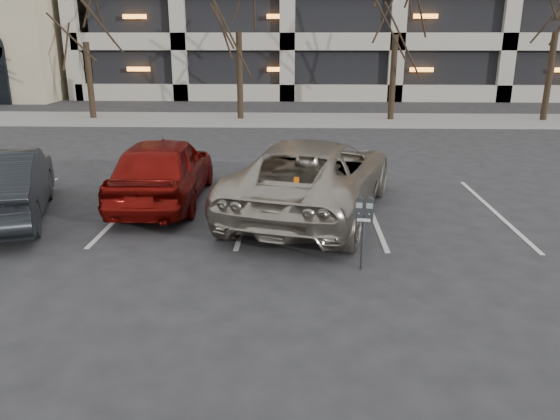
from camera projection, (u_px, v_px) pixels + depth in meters
ground at (311, 246)px, 10.31m from camera, size 140.00×140.00×0.00m
sidewalk at (304, 120)px, 25.53m from camera, size 80.00×4.00×0.12m
stall_lines at (248, 209)px, 12.55m from camera, size 16.90×5.20×0.00m
parking_meter at (364, 216)px, 9.02m from camera, size 0.33×0.17×1.25m
suv_silver at (313, 176)px, 12.06m from camera, size 4.27×6.54×1.68m
car_red at (163, 169)px, 12.84m from camera, size 2.00×4.75×1.61m
car_dark at (2, 185)px, 11.61m from camera, size 3.11×4.98×1.55m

